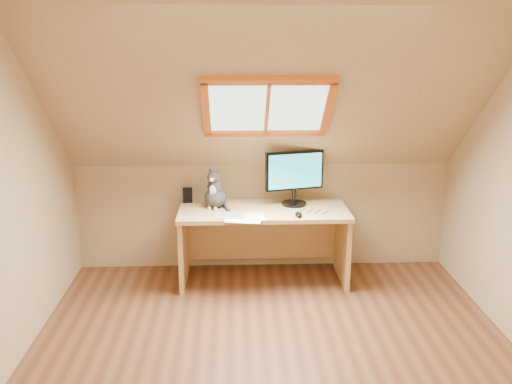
{
  "coord_description": "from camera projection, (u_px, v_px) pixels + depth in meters",
  "views": [
    {
      "loc": [
        -0.26,
        -3.43,
        2.17
      ],
      "look_at": [
        -0.09,
        1.0,
        0.94
      ],
      "focal_mm": 40.0,
      "sensor_mm": 36.0,
      "label": 1
    }
  ],
  "objects": [
    {
      "name": "desk_speaker",
      "position": [
        188.0,
        195.0,
        5.24
      ],
      "size": [
        0.09,
        0.09,
        0.13
      ],
      "primitive_type": "cube",
      "rotation": [
        0.0,
        0.0,
        0.08
      ],
      "color": "black",
      "rests_on": "desk"
    },
    {
      "name": "mouse",
      "position": [
        299.0,
        214.0,
        4.83
      ],
      "size": [
        0.07,
        0.12,
        0.04
      ],
      "primitive_type": "ellipsoid",
      "rotation": [
        0.0,
        0.0,
        -0.06
      ],
      "color": "black",
      "rests_on": "desk"
    },
    {
      "name": "papers",
      "position": [
        246.0,
        218.0,
        4.78
      ],
      "size": [
        0.35,
        0.3,
        0.01
      ],
      "color": "white",
      "rests_on": "desk"
    },
    {
      "name": "graphics_tablet",
      "position": [
        231.0,
        216.0,
        4.84
      ],
      "size": [
        0.27,
        0.2,
        0.01
      ],
      "primitive_type": "cube",
      "rotation": [
        0.0,
        0.0,
        -0.07
      ],
      "color": "#B2B2B7",
      "rests_on": "desk"
    },
    {
      "name": "monitor",
      "position": [
        295.0,
        174.0,
        5.09
      ],
      "size": [
        0.53,
        0.23,
        0.49
      ],
      "color": "black",
      "rests_on": "desk"
    },
    {
      "name": "ground",
      "position": [
        275.0,
        364.0,
        3.89
      ],
      "size": [
        3.5,
        3.5,
        0.0
      ],
      "primitive_type": "plane",
      "color": "brown",
      "rests_on": "ground"
    },
    {
      "name": "room_shell",
      "position": [
        278.0,
        162.0,
        3.42
      ],
      "size": [
        3.52,
        3.52,
        2.41
      ],
      "color": "tan",
      "rests_on": "ground"
    },
    {
      "name": "cables",
      "position": [
        303.0,
        212.0,
        4.94
      ],
      "size": [
        0.51,
        0.26,
        0.01
      ],
      "color": "silver",
      "rests_on": "desk"
    },
    {
      "name": "desk",
      "position": [
        263.0,
        229.0,
        5.16
      ],
      "size": [
        1.5,
        0.66,
        0.68
      ],
      "color": "tan",
      "rests_on": "ground"
    },
    {
      "name": "cat",
      "position": [
        215.0,
        193.0,
        5.06
      ],
      "size": [
        0.26,
        0.29,
        0.37
      ],
      "color": "#3D3836",
      "rests_on": "desk"
    }
  ]
}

